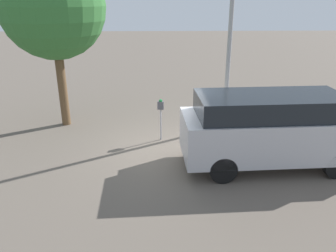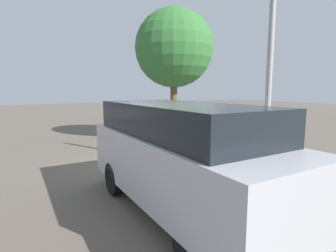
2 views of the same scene
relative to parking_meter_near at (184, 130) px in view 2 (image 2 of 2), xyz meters
The scene contains 7 objects.
ground_plane 1.24m from the parking_meter_near, 84.08° to the right, with size 80.00×80.00×0.00m, color #60564C.
parking_meter_near is the anchor object (origin of this frame).
parking_meter_far 6.12m from the parking_meter_near, behind, with size 0.22×0.14×1.40m.
lamp_post 2.73m from the parking_meter_near, 24.75° to the left, with size 0.44×0.44×6.23m.
parked_van 3.54m from the parking_meter_near, 32.43° to the right, with size 4.94×2.04×2.07m.
street_tree 4.97m from the parking_meter_near, 155.93° to the left, with size 3.52×3.52×5.93m.
fire_hydrant 5.96m from the parking_meter_near, behind, with size 0.17×0.17×0.81m.
Camera 2 is at (7.01, -3.66, 2.32)m, focal length 28.00 mm.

